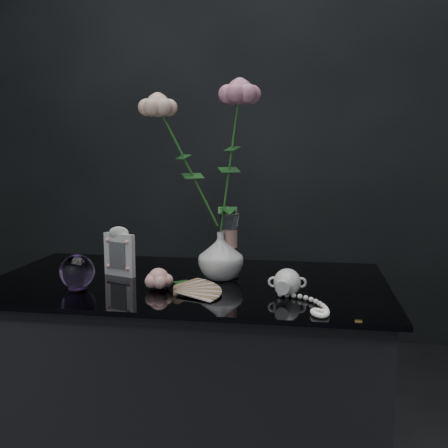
% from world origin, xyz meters
% --- Properties ---
extents(table, '(1.05, 0.58, 0.76)m').
position_xyz_m(table, '(0.00, 0.05, 0.38)').
color(table, black).
rests_on(table, ground).
extents(vase, '(0.13, 0.13, 0.13)m').
position_xyz_m(vase, '(0.09, 0.08, 0.83)').
color(vase, silver).
rests_on(vase, table).
extents(wine_glass, '(0.07, 0.07, 0.17)m').
position_xyz_m(wine_glass, '(0.11, 0.11, 0.85)').
color(wine_glass, white).
rests_on(wine_glass, table).
extents(picture_frame, '(0.12, 0.11, 0.14)m').
position_xyz_m(picture_frame, '(-0.20, 0.07, 0.83)').
color(picture_frame, silver).
rests_on(picture_frame, table).
extents(paperweight, '(0.11, 0.11, 0.09)m').
position_xyz_m(paperweight, '(-0.25, -0.07, 0.81)').
color(paperweight, '#B283D4').
rests_on(paperweight, table).
extents(paper_fan, '(0.23, 0.18, 0.02)m').
position_xyz_m(paper_fan, '(0.01, -0.09, 0.77)').
color(paper_fan, beige).
rests_on(paper_fan, table).
extents(loose_rose, '(0.15, 0.18, 0.05)m').
position_xyz_m(loose_rose, '(-0.05, -0.05, 0.79)').
color(loose_rose, '#EDA399').
rests_on(loose_rose, table).
extents(pearl_jar, '(0.24, 0.25, 0.07)m').
position_xyz_m(pearl_jar, '(0.27, -0.05, 0.80)').
color(pearl_jar, white).
rests_on(pearl_jar, table).
extents(roses, '(0.29, 0.13, 0.46)m').
position_xyz_m(roses, '(0.05, 0.08, 1.10)').
color(roses, beige).
rests_on(roses, vase).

